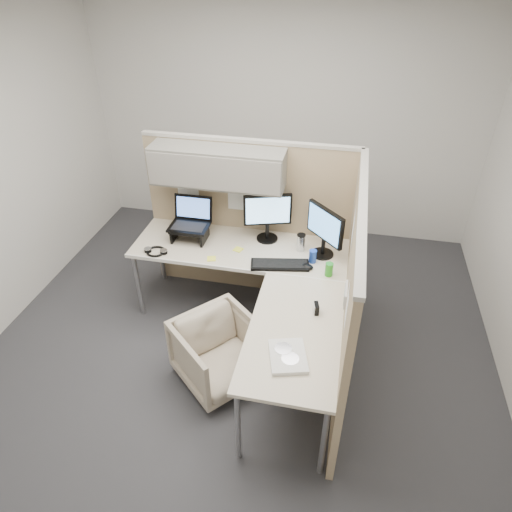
% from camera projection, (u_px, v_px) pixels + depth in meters
% --- Properties ---
extents(ground, '(4.50, 4.50, 0.00)m').
position_uv_depth(ground, '(240.00, 346.00, 4.18)').
color(ground, '#302F34').
rests_on(ground, ground).
extents(partition_back, '(2.00, 0.36, 1.63)m').
position_uv_depth(partition_back, '(236.00, 196.00, 4.26)').
color(partition_back, tan).
rests_on(partition_back, ground).
extents(partition_right, '(0.07, 2.03, 1.63)m').
position_uv_depth(partition_right, '(349.00, 294.00, 3.50)').
color(partition_right, tan).
rests_on(partition_right, ground).
extents(desk, '(2.00, 1.98, 0.73)m').
position_uv_depth(desk, '(256.00, 280.00, 3.87)').
color(desk, beige).
rests_on(desk, ground).
extents(office_chair, '(0.85, 0.85, 0.64)m').
position_uv_depth(office_chair, '(219.00, 350.00, 3.70)').
color(office_chair, beige).
rests_on(office_chair, ground).
extents(monitor_left, '(0.43, 0.20, 0.47)m').
position_uv_depth(monitor_left, '(268.00, 214.00, 4.17)').
color(monitor_left, black).
rests_on(monitor_left, desk).
extents(monitor_right, '(0.33, 0.34, 0.47)m').
position_uv_depth(monitor_right, '(325.00, 228.00, 3.95)').
color(monitor_right, black).
rests_on(monitor_right, desk).
extents(laptop_station, '(0.37, 0.31, 0.38)m').
position_uv_depth(laptop_station, '(190.00, 224.00, 4.26)').
color(laptop_station, black).
rests_on(laptop_station, desk).
extents(keyboard, '(0.53, 0.26, 0.02)m').
position_uv_depth(keyboard, '(280.00, 265.00, 3.96)').
color(keyboard, black).
rests_on(keyboard, desk).
extents(mouse, '(0.12, 0.10, 0.04)m').
position_uv_depth(mouse, '(307.00, 266.00, 3.93)').
color(mouse, black).
rests_on(mouse, desk).
extents(travel_mug, '(0.08, 0.08, 0.17)m').
position_uv_depth(travel_mug, '(301.00, 242.00, 4.12)').
color(travel_mug, silver).
rests_on(travel_mug, desk).
extents(soda_can_green, '(0.07, 0.07, 0.12)m').
position_uv_depth(soda_can_green, '(329.00, 269.00, 3.82)').
color(soda_can_green, '#268C1E').
rests_on(soda_can_green, desk).
extents(soda_can_silver, '(0.07, 0.07, 0.12)m').
position_uv_depth(soda_can_silver, '(313.00, 256.00, 3.98)').
color(soda_can_silver, '#1E3FA5').
rests_on(soda_can_silver, desk).
extents(sticky_note_d, '(0.10, 0.10, 0.01)m').
position_uv_depth(sticky_note_d, '(238.00, 249.00, 4.17)').
color(sticky_note_d, '#F1F13F').
rests_on(sticky_note_d, desk).
extents(sticky_note_a, '(0.09, 0.09, 0.01)m').
position_uv_depth(sticky_note_a, '(211.00, 259.00, 4.05)').
color(sticky_note_a, '#F1F13F').
rests_on(sticky_note_a, desk).
extents(headphones, '(0.22, 0.18, 0.03)m').
position_uv_depth(headphones, '(156.00, 251.00, 4.13)').
color(headphones, black).
rests_on(headphones, desk).
extents(paper_stack, '(0.32, 0.36, 0.03)m').
position_uv_depth(paper_stack, '(288.00, 356.00, 3.08)').
color(paper_stack, white).
rests_on(paper_stack, desk).
extents(desk_clock, '(0.05, 0.09, 0.08)m').
position_uv_depth(desk_clock, '(316.00, 308.00, 3.44)').
color(desk_clock, black).
rests_on(desk_clock, desk).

